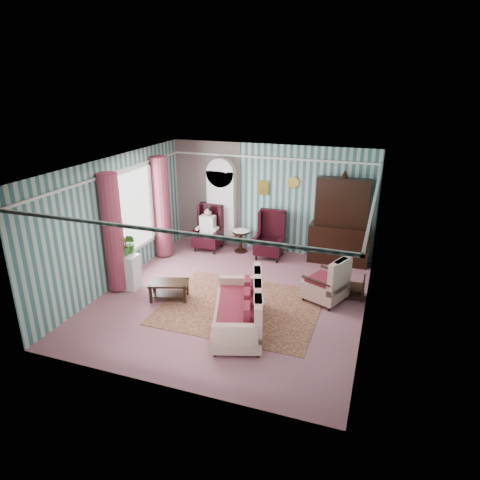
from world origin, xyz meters
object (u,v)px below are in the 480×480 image
(bookcase, at_px, (222,208))
(sofa, at_px, (238,306))
(dresser_hutch, at_px, (341,219))
(wingback_right, at_px, (270,235))
(nest_table, at_px, (354,286))
(coffee_table, at_px, (169,290))
(round_side_table, at_px, (241,241))
(floral_armchair, at_px, (326,279))
(seated_woman, at_px, (208,229))
(plant_stand, at_px, (127,271))
(wingback_left, at_px, (208,228))

(bookcase, relative_size, sofa, 1.14)
(dresser_hutch, distance_m, wingback_right, 1.86)
(sofa, bearing_deg, nest_table, -61.94)
(dresser_hutch, xyz_separation_m, coffee_table, (-3.15, -3.19, -0.98))
(dresser_hutch, xyz_separation_m, round_side_table, (-2.60, -0.12, -0.88))
(round_side_table, distance_m, floral_armchair, 3.30)
(bookcase, xyz_separation_m, nest_table, (3.82, -1.94, -0.85))
(round_side_table, relative_size, sofa, 0.31)
(bookcase, distance_m, seated_woman, 0.70)
(wingback_right, relative_size, plant_stand, 1.56)
(bookcase, distance_m, round_side_table, 1.07)
(dresser_hutch, bearing_deg, sofa, -109.68)
(wingback_left, xyz_separation_m, coffee_table, (0.35, -2.92, -0.42))
(dresser_hutch, distance_m, wingback_left, 3.55)
(wingback_right, relative_size, sofa, 0.64)
(bookcase, distance_m, dresser_hutch, 3.25)
(plant_stand, relative_size, coffee_table, 0.97)
(nest_table, height_order, floral_armchair, floral_armchair)
(dresser_hutch, height_order, seated_woman, dresser_hutch)
(wingback_right, bearing_deg, wingback_left, 180.00)
(bookcase, height_order, sofa, bookcase)
(dresser_hutch, height_order, nest_table, dresser_hutch)
(dresser_hutch, relative_size, plant_stand, 2.95)
(floral_armchair, relative_size, coffee_table, 1.20)
(wingback_right, height_order, round_side_table, wingback_right)
(bookcase, distance_m, nest_table, 4.37)
(floral_armchair, height_order, coffee_table, floral_armchair)
(wingback_left, distance_m, floral_armchair, 3.97)
(dresser_hutch, relative_size, coffee_table, 2.87)
(wingback_left, distance_m, round_side_table, 0.97)
(wingback_left, xyz_separation_m, wingback_right, (1.75, 0.00, 0.00))
(plant_stand, bearing_deg, bookcase, 71.51)
(sofa, bearing_deg, dresser_hutch, -37.58)
(seated_woman, bearing_deg, round_side_table, 9.46)
(coffee_table, bearing_deg, wingback_left, 96.74)
(sofa, relative_size, floral_armchair, 1.99)
(nest_table, relative_size, sofa, 0.28)
(bookcase, relative_size, seated_woman, 1.90)
(bookcase, xyz_separation_m, dresser_hutch, (3.25, -0.12, 0.06))
(dresser_hutch, relative_size, sofa, 1.20)
(wingback_left, bearing_deg, round_side_table, 9.46)
(nest_table, relative_size, plant_stand, 0.68)
(nest_table, distance_m, plant_stand, 5.02)
(dresser_hutch, bearing_deg, round_side_table, -177.36)
(dresser_hutch, height_order, round_side_table, dresser_hutch)
(bookcase, height_order, floral_armchair, bookcase)
(coffee_table, bearing_deg, dresser_hutch, 45.37)
(bookcase, relative_size, floral_armchair, 2.28)
(wingback_right, bearing_deg, dresser_hutch, 8.77)
(bookcase, height_order, round_side_table, bookcase)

